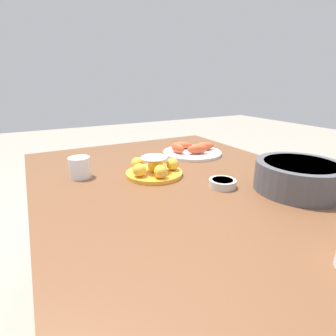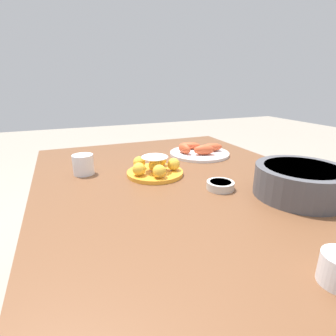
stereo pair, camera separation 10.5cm
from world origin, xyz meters
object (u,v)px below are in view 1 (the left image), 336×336
Objects in this scene: cake_plate at (154,168)px; serving_bowl at (299,176)px; seafood_platter at (192,151)px; sauce_bowl at (222,183)px; cup_near at (80,167)px; dining_table at (182,198)px.

serving_bowl is (0.38, 0.38, 0.02)m from cake_plate.
seafood_platter is (-0.59, -0.06, -0.04)m from serving_bowl.
sauce_bowl is 0.32× the size of seafood_platter.
seafood_platter is at bearing 98.27° from cup_near.
cup_near reaches higher than seafood_platter.
sauce_bowl is (-0.15, -0.21, -0.04)m from serving_bowl.
serving_bowl reaches higher than seafood_platter.
serving_bowl is 3.51× the size of cup_near.
cake_plate is 0.78× the size of serving_bowl.
dining_table is 0.17m from cake_plate.
seafood_platter is at bearing -174.11° from serving_bowl.
serving_bowl is 0.59m from seafood_platter.
sauce_bowl reaches higher than dining_table.
cup_near is at bearing -114.06° from cake_plate.
cup_near is at bearing -81.73° from seafood_platter.
dining_table is 0.40m from seafood_platter.
seafood_platter is at bearing 122.89° from cake_plate.
dining_table is 0.44m from serving_bowl.
cake_plate is 0.38m from seafood_platter.
sauce_bowl is at bearing -124.97° from serving_bowl.
seafood_platter reaches higher than sauce_bowl.
seafood_platter is (-0.31, 0.24, 0.10)m from dining_table.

